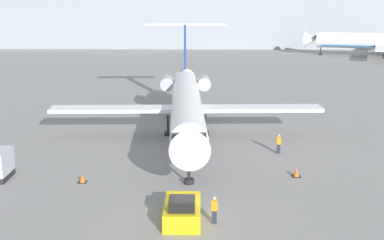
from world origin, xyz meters
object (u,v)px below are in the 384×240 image
object	(u,v)px
airplane_main	(187,103)
traffic_cone_right	(296,172)
traffic_cone_left	(82,179)
airplane_parked_far_left	(381,41)
pushback_tug	(182,210)
worker_by_wing	(279,143)
worker_near_tug	(214,209)

from	to	relation	value
airplane_main	traffic_cone_right	distance (m)	15.47
traffic_cone_left	traffic_cone_right	size ratio (longest dim) A/B	0.88
traffic_cone_right	airplane_parked_far_left	bearing A→B (deg)	68.01
airplane_parked_far_left	pushback_tug	bearing A→B (deg)	-114.77
airplane_main	traffic_cone_right	size ratio (longest dim) A/B	44.27
worker_by_wing	airplane_parked_far_left	world-z (taller)	airplane_parked_far_left
traffic_cone_left	traffic_cone_right	world-z (taller)	traffic_cone_right
worker_by_wing	traffic_cone_left	bearing A→B (deg)	-153.88
worker_by_wing	airplane_parked_far_left	size ratio (longest dim) A/B	0.05
pushback_tug	worker_by_wing	world-z (taller)	pushback_tug
pushback_tug	airplane_parked_far_left	world-z (taller)	airplane_parked_far_left
airplane_main	worker_near_tug	distance (m)	21.43
airplane_main	traffic_cone_left	xyz separation A→B (m)	(-7.89, -13.57, -3.39)
traffic_cone_right	traffic_cone_left	bearing A→B (deg)	-174.58
worker_near_tug	traffic_cone_left	distance (m)	12.73
pushback_tug	traffic_cone_left	size ratio (longest dim) A/B	6.76
pushback_tug	traffic_cone_right	size ratio (longest dim) A/B	5.96
airplane_main	traffic_cone_right	bearing A→B (deg)	-52.29
traffic_cone_left	traffic_cone_right	xyz separation A→B (m)	(17.13, 1.63, 0.05)
airplane_main	worker_by_wing	size ratio (longest dim) A/B	17.87
pushback_tug	airplane_parked_far_left	bearing A→B (deg)	65.23
airplane_main	airplane_parked_far_left	distance (m)	85.40
airplane_parked_far_left	airplane_main	bearing A→B (deg)	-120.77
worker_near_tug	airplane_parked_far_left	distance (m)	103.20
airplane_main	worker_by_wing	bearing A→B (deg)	-32.00
worker_by_wing	traffic_cone_left	xyz separation A→B (m)	(-16.59, -8.14, -0.67)
airplane_parked_far_left	traffic_cone_right	bearing A→B (deg)	-111.99
worker_near_tug	airplane_main	bearing A→B (deg)	96.31
airplane_main	traffic_cone_left	world-z (taller)	airplane_main
worker_by_wing	traffic_cone_right	distance (m)	6.56
worker_near_tug	worker_by_wing	world-z (taller)	worker_by_wing
worker_by_wing	traffic_cone_left	world-z (taller)	worker_by_wing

